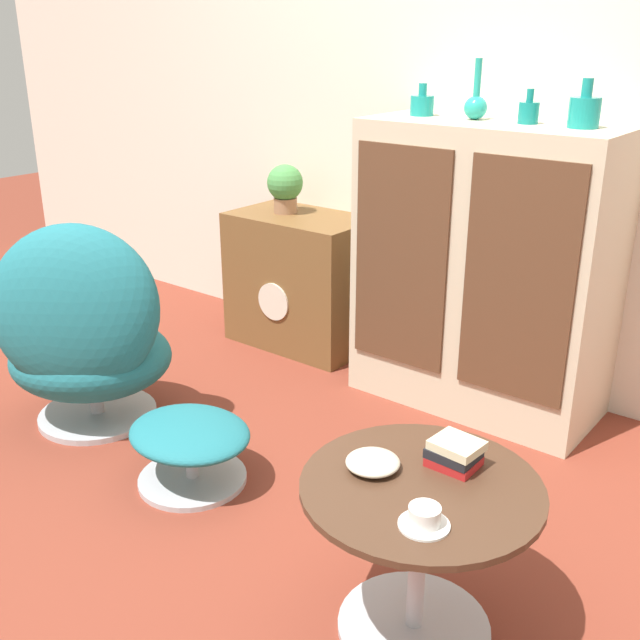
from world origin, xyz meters
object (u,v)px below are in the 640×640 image
(sideboard, at_px, (484,270))
(book_stack, at_px, (455,453))
(vase_inner_left, at_px, (476,104))
(vase_inner_right, at_px, (529,112))
(potted_plant, at_px, (285,186))
(egg_chair, at_px, (84,336))
(coffee_table, at_px, (419,538))
(vase_rightmost, at_px, (584,111))
(bowl, at_px, (373,462))
(vase_leftmost, at_px, (422,105))
(tv_console, at_px, (301,280))
(teacup, at_px, (424,519))
(ottoman, at_px, (190,441))

(sideboard, bearing_deg, book_stack, -66.28)
(vase_inner_left, distance_m, vase_inner_right, 0.21)
(potted_plant, bearing_deg, egg_chair, -90.95)
(coffee_table, distance_m, vase_rightmost, 1.59)
(sideboard, xyz_separation_m, bowl, (0.36, -1.30, -0.11))
(vase_leftmost, bearing_deg, sideboard, -0.69)
(tv_console, relative_size, bowl, 4.97)
(teacup, bearing_deg, vase_leftmost, 122.30)
(vase_leftmost, xyz_separation_m, potted_plant, (-0.75, 0.03, -0.42))
(vase_leftmost, relative_size, potted_plant, 0.53)
(vase_inner_left, relative_size, potted_plant, 0.96)
(egg_chair, distance_m, coffee_table, 1.59)
(ottoman, xyz_separation_m, book_stack, (0.99, 0.01, 0.32))
(sideboard, height_order, vase_inner_left, vase_inner_left)
(ottoman, xyz_separation_m, vase_inner_left, (0.39, 1.17, 1.05))
(coffee_table, xyz_separation_m, vase_inner_right, (-0.37, 1.29, 0.90))
(sideboard, height_order, potted_plant, sideboard)
(vase_inner_right, xyz_separation_m, bowl, (0.24, -1.30, -0.73))
(egg_chair, distance_m, vase_inner_left, 1.72)
(vase_inner_right, bearing_deg, potted_plant, 178.54)
(vase_inner_left, distance_m, vase_rightmost, 0.41)
(ottoman, bearing_deg, vase_inner_right, 62.97)
(coffee_table, height_order, vase_leftmost, vase_leftmost)
(teacup, bearing_deg, coffee_table, 122.60)
(vase_inner_right, bearing_deg, ottoman, -117.03)
(vase_rightmost, bearing_deg, ottoman, -124.28)
(ottoman, height_order, coffee_table, coffee_table)
(teacup, bearing_deg, book_stack, 104.61)
(tv_console, relative_size, vase_rightmost, 4.11)
(book_stack, bearing_deg, vase_rightmost, 99.22)
(coffee_table, distance_m, bowl, 0.22)
(vase_rightmost, xyz_separation_m, teacup, (0.26, -1.42, -0.74))
(coffee_table, height_order, vase_rightmost, vase_rightmost)
(tv_console, bearing_deg, potted_plant, 179.77)
(vase_leftmost, relative_size, vase_inner_left, 0.56)
(coffee_table, xyz_separation_m, bowl, (-0.13, -0.02, 0.17))
(sideboard, relative_size, book_stack, 8.89)
(egg_chair, height_order, vase_rightmost, vase_rightmost)
(coffee_table, bearing_deg, ottoman, 173.15)
(sideboard, xyz_separation_m, vase_rightmost, (0.32, 0.00, 0.63))
(sideboard, distance_m, tv_console, 1.01)
(vase_leftmost, distance_m, potted_plant, 0.85)
(vase_inner_left, xyz_separation_m, bowl, (0.45, -1.30, -0.74))
(tv_console, bearing_deg, vase_inner_left, -1.94)
(coffee_table, xyz_separation_m, book_stack, (0.02, 0.12, 0.19))
(potted_plant, bearing_deg, tv_console, -0.23)
(egg_chair, bearing_deg, book_stack, -1.11)
(vase_inner_right, distance_m, potted_plant, 1.26)
(tv_console, bearing_deg, book_stack, -38.84)
(vase_inner_left, height_order, vase_inner_right, vase_inner_left)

